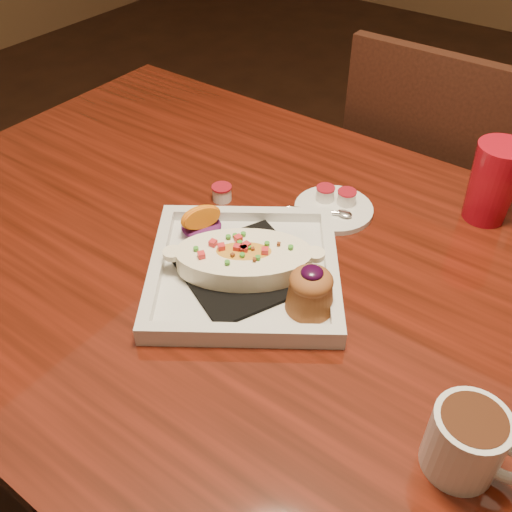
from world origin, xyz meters
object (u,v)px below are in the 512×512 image
Objects in this scene: chair_far at (433,210)px; plate at (250,267)px; red_tumbler at (493,183)px; coffee_mug at (469,441)px; saucer at (333,206)px; table at (294,324)px.

plate is at bearing 85.11° from chair_far.
coffee_mug is at bearing -73.55° from red_tumbler.
plate reaches higher than saucer.
saucer is 0.26m from red_tumbler.
saucer is (-0.35, 0.33, -0.04)m from coffee_mug.
coffee_mug reaches higher than table.
red_tumbler is (0.17, -0.31, 0.31)m from chair_far.
plate is at bearing -145.68° from table.
plate reaches higher than table.
chair_far is 6.91× the size of saucer.
saucer is (0.01, 0.22, -0.02)m from plate.
chair_far reaches higher than plate.
saucer is at bearing 134.51° from coffee_mug.
chair_far is 0.51m from saucer.
table is 10.96× the size of red_tumbler.
coffee_mug is at bearing -42.76° from saucer.
table is at bearing -0.49° from plate.
chair_far reaches higher than table.
table is 0.37m from coffee_mug.
coffee_mug reaches higher than saucer.
coffee_mug reaches higher than plate.
table is 11.14× the size of saucer.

